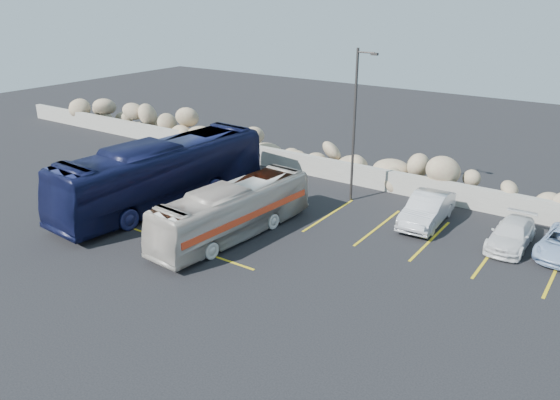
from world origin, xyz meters
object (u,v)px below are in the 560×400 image
Objects in this scene: car_b at (427,209)px; car_c at (511,234)px; vintage_bus at (233,211)px; lamppost at (355,122)px; tour_coach at (163,173)px.

car_c is at bearing -6.97° from car_b.
car_b is (6.82, 6.41, -0.50)m from vintage_bus.
lamppost reaches higher than car_b.
tour_coach is at bearing 174.33° from vintage_bus.
lamppost reaches higher than tour_coach.
car_b is at bearing 175.56° from car_c.
lamppost is 0.90× the size of vintage_bus.
lamppost is at bearing 42.24° from tour_coach.
vintage_bus is at bearing -5.94° from tour_coach.
car_b is (4.45, -0.73, -3.56)m from lamppost.
car_c is at bearing -7.09° from lamppost.
vintage_bus is at bearing -139.18° from car_b.
lamppost is 8.13m from vintage_bus.
car_c is (3.99, -0.32, -0.18)m from car_b.
lamppost is 9.29m from car_c.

